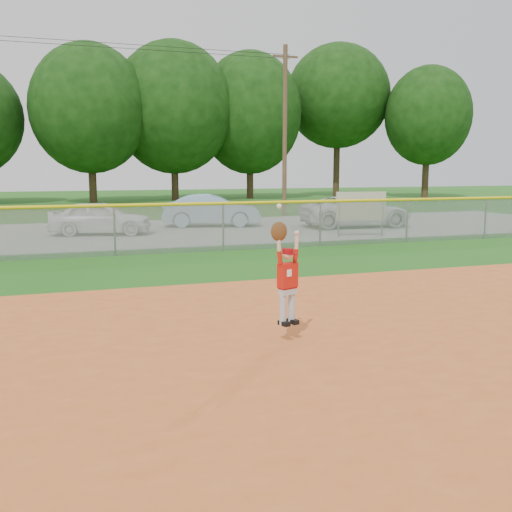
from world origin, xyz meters
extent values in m
plane|color=#1C5413|center=(0.00, 0.00, 0.00)|extent=(120.00, 120.00, 0.00)
cube|color=#C05622|center=(0.00, -3.00, 0.02)|extent=(24.00, 16.00, 0.04)
cube|color=gray|center=(0.00, 16.00, 0.01)|extent=(44.00, 10.00, 0.03)
imported|color=white|center=(-0.11, 15.52, 0.68)|extent=(4.08, 2.37, 1.31)
imported|color=#7EA5BC|center=(4.74, 17.25, 0.73)|extent=(4.50, 2.46, 1.41)
imported|color=silver|center=(10.71, 15.07, 0.71)|extent=(4.98, 2.52, 1.35)
cylinder|color=gray|center=(8.31, 11.92, 0.64)|extent=(0.06, 0.06, 1.29)
cylinder|color=gray|center=(10.00, 11.66, 0.64)|extent=(0.06, 0.06, 1.29)
cube|color=beige|center=(9.15, 11.79, 1.18)|extent=(1.91, 0.35, 1.07)
cube|color=gray|center=(0.00, 10.00, 0.75)|extent=(40.00, 0.03, 1.50)
cylinder|color=yellow|center=(0.00, 10.00, 1.50)|extent=(40.00, 0.10, 0.10)
cylinder|color=gray|center=(0.00, 10.00, 0.75)|extent=(0.06, 0.06, 1.50)
cylinder|color=gray|center=(3.33, 10.00, 0.75)|extent=(0.06, 0.06, 1.50)
cylinder|color=gray|center=(6.67, 10.00, 0.75)|extent=(0.06, 0.06, 1.50)
cylinder|color=gray|center=(10.00, 10.00, 0.75)|extent=(0.06, 0.06, 1.50)
cylinder|color=gray|center=(13.33, 10.00, 0.75)|extent=(0.06, 0.06, 1.50)
cylinder|color=#4C3823|center=(10.00, 22.00, 4.50)|extent=(0.24, 0.24, 9.00)
cube|color=#4C3823|center=(10.00, 22.00, 8.40)|extent=(1.40, 0.10, 0.10)
cylinder|color=black|center=(1.00, 22.00, 8.30)|extent=(18.50, 0.02, 0.02)
cylinder|color=black|center=(1.00, 22.00, 8.50)|extent=(18.50, 0.02, 0.02)
cylinder|color=#422D1C|center=(0.53, 37.14, 2.32)|extent=(0.56, 0.56, 4.64)
ellipsoid|color=#193F0F|center=(0.53, 37.14, 6.86)|extent=(8.57, 8.57, 9.43)
cylinder|color=#422D1C|center=(6.92, 38.34, 2.44)|extent=(0.56, 0.56, 4.89)
ellipsoid|color=#193F0F|center=(6.92, 38.34, 7.22)|extent=(9.41, 9.41, 10.28)
cylinder|color=#422D1C|center=(13.43, 39.01, 2.39)|extent=(0.56, 0.56, 4.78)
ellipsoid|color=#193F0F|center=(13.43, 39.01, 7.06)|extent=(8.62, 8.62, 10.06)
cylinder|color=#422D1C|center=(21.93, 39.94, 2.99)|extent=(0.56, 0.56, 5.99)
ellipsoid|color=#193F0F|center=(21.93, 39.94, 8.85)|extent=(9.18, 9.18, 9.14)
cylinder|color=#422D1C|center=(28.03, 35.14, 2.35)|extent=(0.56, 0.56, 4.69)
ellipsoid|color=#193F0F|center=(28.03, 35.14, 6.94)|extent=(7.23, 7.23, 8.32)
cylinder|color=silver|center=(1.69, 0.43, 0.53)|extent=(0.14, 0.14, 0.48)
cylinder|color=silver|center=(1.86, 0.49, 0.53)|extent=(0.14, 0.14, 0.48)
cube|color=black|center=(1.70, 0.40, 0.32)|extent=(0.16, 0.21, 0.07)
cube|color=black|center=(1.87, 0.46, 0.32)|extent=(0.16, 0.21, 0.07)
cube|color=silver|center=(1.78, 0.46, 0.80)|extent=(0.28, 0.21, 0.10)
cube|color=maroon|center=(1.78, 0.46, 0.85)|extent=(0.29, 0.22, 0.04)
cube|color=red|center=(1.78, 0.46, 1.04)|extent=(0.32, 0.24, 0.37)
cube|color=white|center=(1.77, 0.37, 1.08)|extent=(0.08, 0.03, 0.11)
sphere|color=beige|center=(1.78, 0.46, 1.35)|extent=(0.21, 0.21, 0.16)
cylinder|color=#96090E|center=(1.78, 0.46, 1.40)|extent=(0.21, 0.21, 0.08)
cube|color=#96090E|center=(1.80, 0.38, 1.36)|extent=(0.15, 0.13, 0.02)
cylinder|color=red|center=(1.63, 0.41, 1.31)|extent=(0.11, 0.09, 0.20)
cylinder|color=beige|center=(1.61, 0.40, 1.52)|extent=(0.09, 0.08, 0.21)
ellipsoid|color=#4C2D14|center=(1.61, 0.40, 1.70)|extent=(0.27, 0.19, 0.29)
sphere|color=white|center=(1.61, 0.40, 2.06)|extent=(0.09, 0.09, 0.07)
cylinder|color=red|center=(1.92, 0.51, 1.31)|extent=(0.11, 0.09, 0.20)
cylinder|color=beige|center=(1.94, 0.52, 1.52)|extent=(0.09, 0.08, 0.21)
sphere|color=beige|center=(1.94, 0.52, 1.65)|extent=(0.10, 0.10, 0.08)
camera|label=1|loc=(-1.26, -7.27, 2.62)|focal=40.00mm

